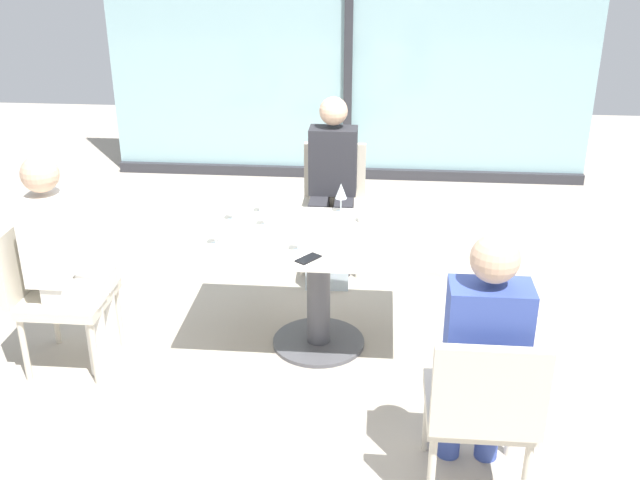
# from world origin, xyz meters

# --- Properties ---
(ground_plane) EXTENTS (12.00, 12.00, 0.00)m
(ground_plane) POSITION_xyz_m (0.00, 0.00, 0.00)
(ground_plane) COLOR #A89E8E
(window_wall_backdrop) EXTENTS (4.64, 0.10, 2.70)m
(window_wall_backdrop) POSITION_xyz_m (0.00, 3.20, 1.21)
(window_wall_backdrop) COLOR #90B7BC
(window_wall_backdrop) RESTS_ON ground_plane
(dining_table_main) EXTENTS (1.34, 0.85, 0.73)m
(dining_table_main) POSITION_xyz_m (0.00, 0.00, 0.55)
(dining_table_main) COLOR silver
(dining_table_main) RESTS_ON ground_plane
(chair_near_window) EXTENTS (0.46, 0.51, 0.87)m
(chair_near_window) POSITION_xyz_m (0.00, 1.23, 0.50)
(chair_near_window) COLOR beige
(chair_near_window) RESTS_ON ground_plane
(chair_front_right) EXTENTS (0.46, 0.50, 0.87)m
(chair_front_right) POSITION_xyz_m (0.81, -1.23, 0.50)
(chair_front_right) COLOR beige
(chair_front_right) RESTS_ON ground_plane
(chair_side_end) EXTENTS (0.50, 0.46, 0.87)m
(chair_side_end) POSITION_xyz_m (-1.49, -0.32, 0.50)
(chair_side_end) COLOR beige
(chair_side_end) RESTS_ON ground_plane
(person_near_window) EXTENTS (0.34, 0.39, 1.26)m
(person_near_window) POSITION_xyz_m (-0.00, 1.12, 0.70)
(person_near_window) COLOR #28282D
(person_near_window) RESTS_ON ground_plane
(person_front_right) EXTENTS (0.34, 0.39, 1.26)m
(person_front_right) POSITION_xyz_m (0.81, -1.12, 0.70)
(person_front_right) COLOR #384C9E
(person_front_right) RESTS_ON ground_plane
(person_side_end) EXTENTS (0.39, 0.34, 1.26)m
(person_side_end) POSITION_xyz_m (-1.39, -0.32, 0.70)
(person_side_end) COLOR silver
(person_side_end) RESTS_ON ground_plane
(wine_glass_0) EXTENTS (0.07, 0.07, 0.18)m
(wine_glass_0) POSITION_xyz_m (-0.38, 0.31, 0.86)
(wine_glass_0) COLOR silver
(wine_glass_0) RESTS_ON dining_table_main
(wine_glass_1) EXTENTS (0.07, 0.07, 0.18)m
(wine_glass_1) POSITION_xyz_m (-0.09, -0.24, 0.86)
(wine_glass_1) COLOR silver
(wine_glass_1) RESTS_ON dining_table_main
(wine_glass_2) EXTENTS (0.07, 0.07, 0.18)m
(wine_glass_2) POSITION_xyz_m (-0.56, -0.19, 0.86)
(wine_glass_2) COLOR silver
(wine_glass_2) RESTS_ON dining_table_main
(wine_glass_3) EXTENTS (0.07, 0.07, 0.18)m
(wine_glass_3) POSITION_xyz_m (-0.53, 0.17, 0.86)
(wine_glass_3) COLOR silver
(wine_glass_3) RESTS_ON dining_table_main
(wine_glass_4) EXTENTS (0.07, 0.07, 0.18)m
(wine_glass_4) POSITION_xyz_m (0.11, 0.36, 0.86)
(wine_glass_4) COLOR silver
(wine_glass_4) RESTS_ON dining_table_main
(wine_glass_5) EXTENTS (0.07, 0.07, 0.18)m
(wine_glass_5) POSITION_xyz_m (-0.33, 0.10, 0.86)
(wine_glass_5) COLOR silver
(wine_glass_5) RESTS_ON dining_table_main
(coffee_cup) EXTENTS (0.08, 0.08, 0.09)m
(coffee_cup) POSITION_xyz_m (0.26, 0.20, 0.78)
(coffee_cup) COLOR white
(coffee_cup) RESTS_ON dining_table_main
(cell_phone_on_table) EXTENTS (0.14, 0.16, 0.01)m
(cell_phone_on_table) POSITION_xyz_m (-0.02, -0.34, 0.73)
(cell_phone_on_table) COLOR black
(cell_phone_on_table) RESTS_ON dining_table_main
(handbag_0) EXTENTS (0.31, 0.17, 0.28)m
(handbag_0) POSITION_xyz_m (-0.01, 0.77, 0.14)
(handbag_0) COLOR silver
(handbag_0) RESTS_ON ground_plane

